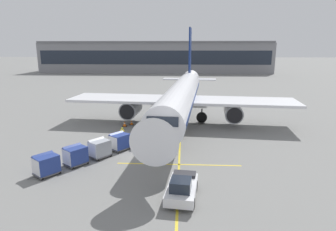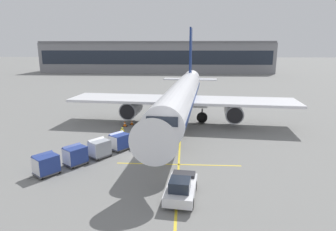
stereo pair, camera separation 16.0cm
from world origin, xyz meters
name	(u,v)px [view 2 (the right image)]	position (x,y,z in m)	size (l,w,h in m)	color
ground_plane	(137,154)	(0.00, 0.00, 0.00)	(600.00, 600.00, 0.00)	slate
parked_airplane	(182,97)	(4.48, 12.84, 4.02)	(33.11, 43.26, 14.75)	white
belt_loader	(142,136)	(-0.03, 3.55, 0.88)	(4.53, 4.66, 3.14)	#A3A8B2
baggage_cart_lead	(119,141)	(-2.18, 1.30, 1.00)	(2.49, 2.65, 1.91)	#515156
baggage_cart_second	(99,148)	(-3.75, -0.97, 1.00)	(2.49, 2.65, 1.91)	#515156
baggage_cart_third	(75,155)	(-5.49, -3.04, 1.00)	(2.49, 2.65, 1.91)	#515156
baggage_cart_fourth	(46,164)	(-7.25, -5.34, 1.00)	(2.49, 2.65, 1.91)	#515156
pushback_tug	(181,188)	(4.74, -8.71, 0.83)	(2.59, 4.61, 1.83)	silver
ground_crew_by_loader	(122,133)	(-2.47, 4.17, 1.00)	(0.55, 0.34, 1.74)	black
ground_crew_by_carts	(138,139)	(-0.26, 2.04, 1.00)	(0.57, 0.27, 1.74)	black
safety_cone_engine_keepout	(132,123)	(-2.72, 11.75, 0.31)	(0.56, 0.56, 0.64)	black
safety_cone_wingtip	(125,124)	(-3.56, 10.80, 0.37)	(0.67, 0.67, 0.75)	black
apron_guidance_line_lead_in	(181,125)	(4.43, 12.11, 0.00)	(0.20, 110.00, 0.01)	yellow
apron_guidance_line_stop_bar	(179,164)	(4.41, -2.43, 0.00)	(12.00, 0.20, 0.01)	yellow
terminal_building	(157,57)	(-7.96, 104.29, 6.72)	(101.51, 19.50, 13.54)	gray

